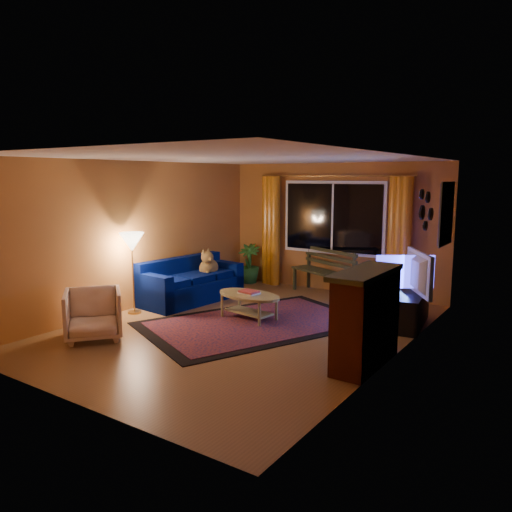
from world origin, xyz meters
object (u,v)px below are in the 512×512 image
Objects in this scene: sofa at (192,280)px; coffee_table at (249,307)px; floor_lamp at (133,274)px; tv_console at (410,309)px; bench at (323,284)px; armchair at (93,312)px.

sofa is 1.69× the size of coffee_table.
floor_lamp reaches higher than tv_console.
tv_console is at bearing -3.42° from bench.
bench is 3.55m from floor_lamp.
sofa is 1.20m from floor_lamp.
floor_lamp is (-2.01, -2.90, 0.44)m from bench.
floor_lamp is (-0.26, -1.14, 0.27)m from sofa.
floor_lamp is at bearing -97.00° from sofa.
bench is at bearing 55.35° from floor_lamp.
floor_lamp is 1.99m from coffee_table.
armchair is 0.58× the size of floor_lamp.
sofa reaches higher than bench.
sofa is at bearing -110.30° from bench.
floor_lamp is (-0.54, 1.23, 0.28)m from armchair.
bench is 1.12× the size of floor_lamp.
sofa is at bearing -177.15° from tv_console.
armchair reaches higher than tv_console.
floor_lamp is at bearing -163.12° from tv_console.
tv_console is (3.46, 3.08, -0.13)m from armchair.
armchair is 0.67× the size of coffee_table.
armchair reaches higher than bench.
floor_lamp reaches higher than sofa.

